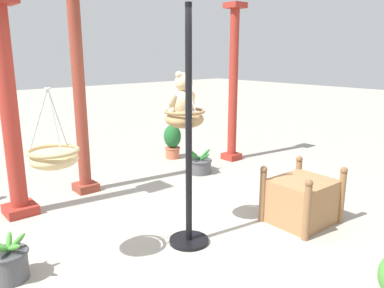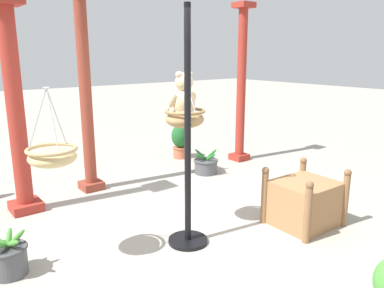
# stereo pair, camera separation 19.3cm
# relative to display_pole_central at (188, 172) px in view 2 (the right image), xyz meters

# --- Properties ---
(ground_plane) EXTENTS (40.00, 40.00, 0.00)m
(ground_plane) POSITION_rel_display_pole_central_xyz_m (0.20, 0.09, -0.83)
(ground_plane) COLOR #A8A093
(display_pole_central) EXTENTS (0.44, 0.44, 2.60)m
(display_pole_central) POSITION_rel_display_pole_central_xyz_m (0.00, 0.00, 0.00)
(display_pole_central) COLOR black
(display_pole_central) RESTS_ON ground
(hanging_basket_with_teddy) EXTENTS (0.46, 0.46, 0.57)m
(hanging_basket_with_teddy) POSITION_rel_display_pole_central_xyz_m (0.15, 0.25, 0.54)
(hanging_basket_with_teddy) COLOR #A37F51
(teddy_bear) EXTENTS (0.35, 0.31, 0.51)m
(teddy_bear) POSITION_rel_display_pole_central_xyz_m (0.15, 0.27, 0.76)
(teddy_bear) COLOR #D1B789
(hanging_basket_left_high) EXTENTS (0.47, 0.47, 0.74)m
(hanging_basket_left_high) POSITION_rel_display_pole_central_xyz_m (-1.28, 0.41, 0.31)
(hanging_basket_left_high) COLOR tan
(greenhouse_pillar_left) EXTENTS (0.33, 0.33, 2.97)m
(greenhouse_pillar_left) POSITION_rel_display_pole_central_xyz_m (2.85, 2.06, 0.61)
(greenhouse_pillar_left) COLOR #9E2D23
(greenhouse_pillar_left) RESTS_ON ground
(greenhouse_pillar_right) EXTENTS (0.34, 0.34, 3.03)m
(greenhouse_pillar_right) POSITION_rel_display_pole_central_xyz_m (-0.15, 2.29, 0.64)
(greenhouse_pillar_right) COLOR brown
(greenhouse_pillar_right) RESTS_ON ground
(greenhouse_pillar_far_back) EXTENTS (0.41, 0.41, 2.73)m
(greenhouse_pillar_far_back) POSITION_rel_display_pole_central_xyz_m (-1.19, 2.05, 0.49)
(greenhouse_pillar_far_back) COLOR #9E2D23
(greenhouse_pillar_far_back) RESTS_ON ground
(wooden_planter_box) EXTENTS (0.83, 0.75, 0.73)m
(wooden_planter_box) POSITION_rel_display_pole_central_xyz_m (1.41, -0.51, -0.53)
(wooden_planter_box) COLOR #9E7047
(wooden_planter_box) RESTS_ON ground
(potted_plant_bushy_green) EXTENTS (0.37, 0.38, 0.43)m
(potted_plant_bushy_green) POSITION_rel_display_pole_central_xyz_m (-1.73, 0.54, -0.65)
(potted_plant_bushy_green) COLOR #4C4C51
(potted_plant_bushy_green) RESTS_ON ground
(potted_plant_small_succulent) EXTENTS (0.55, 0.52, 0.42)m
(potted_plant_small_succulent) POSITION_rel_display_pole_central_xyz_m (1.77, 1.80, -0.67)
(potted_plant_small_succulent) COLOR #4C4C51
(potted_plant_small_succulent) RESTS_ON ground
(potted_plant_conical_shrub) EXTENTS (0.35, 0.35, 0.68)m
(potted_plant_conical_shrub) POSITION_rel_display_pole_central_xyz_m (2.01, 2.89, -0.47)
(potted_plant_conical_shrub) COLOR #BC6042
(potted_plant_conical_shrub) RESTS_ON ground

